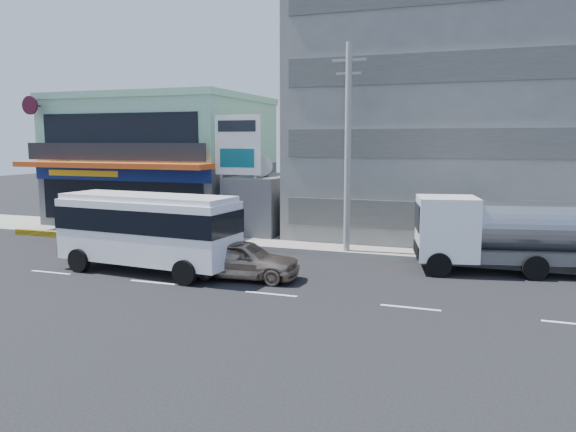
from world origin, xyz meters
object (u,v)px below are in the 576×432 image
Objects in this scene: tanker_truck at (507,233)px; utility_pole_near at (348,149)px; billboard at (238,152)px; sedan at (241,259)px; minibus at (148,226)px; motorcycle_rider at (121,234)px; satellite_dish at (259,175)px; shop_building at (165,164)px; concrete_building at (449,114)px.

utility_pole_near is at bearing 172.24° from tanker_truck.
billboard reaches higher than sedan.
utility_pole_near is 1.24× the size of minibus.
motorcycle_rider is at bearing 60.38° from sedan.
utility_pole_near is at bearing -15.48° from billboard.
billboard is at bearing 168.50° from tanker_truck.
satellite_dish is at bearing 74.48° from billboard.
minibus is 15.09m from tanker_truck.
minibus reaches higher than tanker_truck.
tanker_truck is (21.12, -7.51, -2.29)m from shop_building.
shop_building is 5.97× the size of motorcycle_rider.
satellite_dish is 7.17m from utility_pole_near.
utility_pole_near reaches higher than billboard.
sedan is (3.55, -7.47, -4.12)m from billboard.
minibus is (-1.14, -9.50, -1.61)m from satellite_dish.
minibus is 4.35m from sedan.
motorcycle_rider is at bearing -73.81° from shop_building.
billboard is 9.24m from sedan.
utility_pole_near reaches higher than tanker_truck.
billboard is at bearing -151.08° from concrete_building.
shop_building is 2.63× the size of sedan.
tanker_truck is at bearing -70.02° from concrete_building.
utility_pole_near reaches higher than shop_building.
tanker_truck is at bearing 19.07° from minibus.
shop_building is 0.77× the size of concrete_building.
tanker_truck is (3.12, -8.57, -5.29)m from concrete_building.
billboard reaches higher than tanker_truck.
minibus is 1.71× the size of sedan.
billboard is 7.50m from motorcycle_rider.
shop_building reaches higher than billboard.
satellite_dish is 0.22× the size of billboard.
shop_building is at bearing 160.41° from tanker_truck.
billboard is 8.28m from minibus.
minibus reaches higher than sedan.
shop_building is 1.24× the size of utility_pole_near.
minibus is (6.86, -12.45, -2.03)m from shop_building.
tanker_truck is at bearing -19.59° from shop_building.
utility_pole_near is at bearing -32.39° from sedan.
utility_pole_near is 2.12× the size of sedan.
billboard is (7.50, -4.75, 0.93)m from shop_building.
satellite_dish reaches higher than tanker_truck.
shop_building reaches higher than satellite_dish.
utility_pole_near reaches higher than minibus.
concrete_building is 2.32× the size of billboard.
minibus is 3.87× the size of motorcycle_rider.
sedan is (3.05, -9.27, -2.77)m from satellite_dish.
billboard is 3.32× the size of motorcycle_rider.
shop_building is 8.54m from satellite_dish.
tanker_truck is (7.12, -0.97, -3.44)m from utility_pole_near.
tanker_truck is at bearing -11.50° from billboard.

